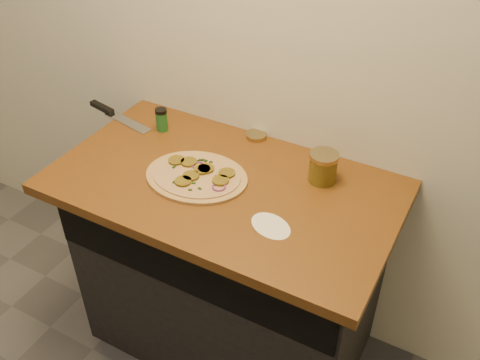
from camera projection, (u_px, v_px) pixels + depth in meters
The scene contains 8 objects.
cabinet at pixel (230, 270), 2.15m from camera, with size 1.10×0.60×0.86m, color black.
countertop at pixel (224, 186), 1.86m from camera, with size 1.20×0.70×0.04m, color brown.
pizza at pixel (197, 176), 1.85m from camera, with size 0.39×0.39×0.02m.
chefs_knife at pixel (114, 114), 2.19m from camera, with size 0.35×0.11×0.02m.
mason_jar_lid at pixel (256, 136), 2.06m from camera, with size 0.08×0.08×0.02m, color tan.
salsa_jar at pixel (323, 167), 1.82m from camera, with size 0.10×0.10×0.11m.
spice_shaker at pixel (162, 120), 2.08m from camera, with size 0.05×0.05×0.09m.
flour_spill at pixel (271, 226), 1.66m from camera, with size 0.14×0.14×0.00m, color white.
Camera 1 is at (0.75, 0.16, 2.02)m, focal length 40.00 mm.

